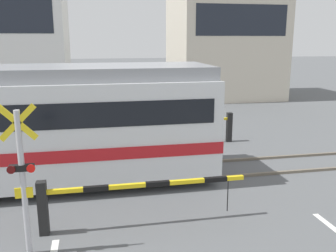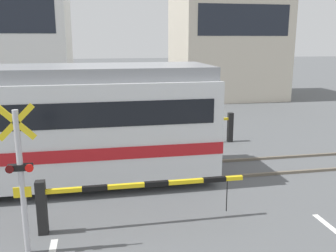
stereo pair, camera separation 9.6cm
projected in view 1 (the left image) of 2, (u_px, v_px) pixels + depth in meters
rail_track_near at (170, 181)px, 10.80m from camera, size 50.00×0.10×0.08m
rail_track_far at (161, 165)px, 12.17m from camera, size 50.00×0.10×0.08m
crossing_barrier_near at (102, 195)px, 8.00m from camera, size 4.53×0.20×1.18m
crossing_barrier_far at (200, 124)px, 14.67m from camera, size 4.53×0.20×1.18m
crossing_signal_left at (22, 175)px, 6.85m from camera, size 0.68×0.15×2.94m
pedestrian at (154, 111)px, 15.93m from camera, size 0.38×0.24×1.80m
building_left_of_street at (15, 26)px, 23.24m from camera, size 6.11×6.40×9.61m
building_right_of_street at (224, 29)px, 25.90m from camera, size 6.97×6.40×9.36m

